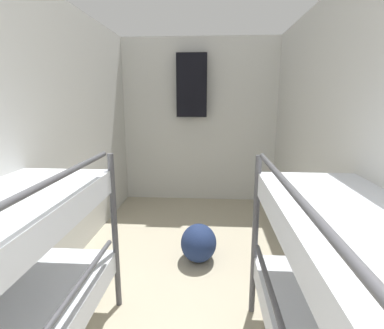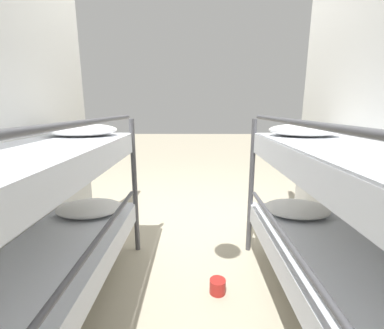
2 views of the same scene
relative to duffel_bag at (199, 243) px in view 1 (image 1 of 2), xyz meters
name	(u,v)px [view 1 (image 1 of 2)]	position (x,y,z in m)	size (l,w,h in m)	color
wall_left	(23,147)	(-1.27, -0.65, 1.05)	(0.06, 5.15, 2.46)	silver
wall_right	(358,150)	(1.12, -0.65, 1.05)	(0.06, 5.15, 2.46)	silver
wall_back	(199,122)	(-0.08, 1.89, 1.05)	(2.45, 0.06, 2.46)	silver
duffel_bag	(199,243)	(0.00, 0.00, 0.00)	(0.35, 0.46, 0.35)	navy
hanging_coat	(192,86)	(-0.19, 1.74, 1.59)	(0.44, 0.12, 0.90)	black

